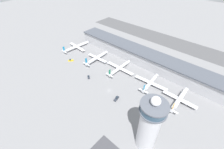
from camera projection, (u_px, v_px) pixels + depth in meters
The scene contains 12 objects.
ground_plane at pixel (109, 90), 164.73m from camera, with size 1000.00×1000.00×0.00m, color gray.
terminal_building at pixel (144, 57), 199.38m from camera, with size 216.42×25.00×18.19m.
runway_strip at pixel (170, 42), 254.27m from camera, with size 324.63×44.00×0.01m, color #515154.
control_tower at pixel (149, 125), 103.76m from camera, with size 18.07×18.07×53.18m.
airplane_gate_alpha at pixel (76, 47), 233.17m from camera, with size 35.95×44.96×11.89m.
airplane_gate_bravo at pixel (97, 58), 207.54m from camera, with size 32.52×40.98×13.17m.
airplane_gate_charlie at pixel (120, 68), 189.42m from camera, with size 40.02×39.78×12.14m.
airplane_gate_delta at pixel (150, 83), 168.14m from camera, with size 39.32×34.75×12.45m.
airplane_gate_echo at pixel (179, 99), 148.96m from camera, with size 34.74×37.68×13.51m.
service_truck_catering at pixel (71, 60), 208.71m from camera, with size 6.44×7.03×2.77m.
service_truck_fuel at pixel (89, 77), 180.82m from camera, with size 5.89×5.24×2.72m.
service_truck_baggage at pixel (116, 99), 154.06m from camera, with size 3.49×7.50×3.17m.
Camera 1 is at (80.00, -84.57, 117.91)m, focal length 24.00 mm.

